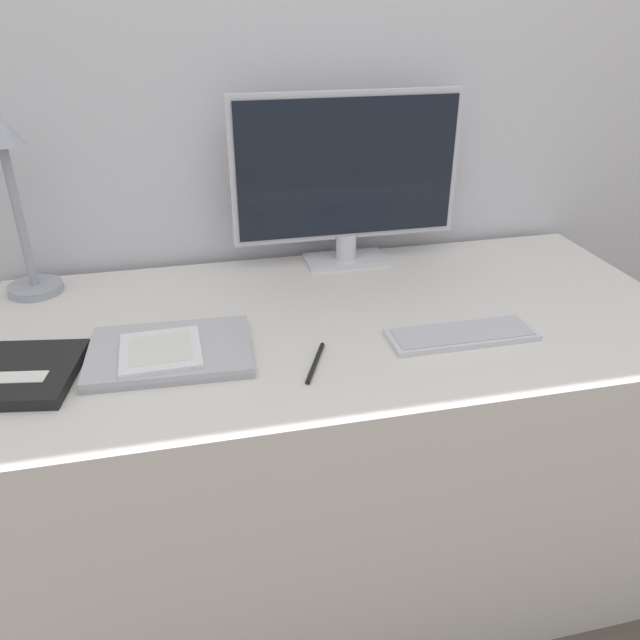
% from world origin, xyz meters
% --- Properties ---
extents(ground_plane, '(10.00, 10.00, 0.00)m').
position_xyz_m(ground_plane, '(0.00, 0.00, 0.00)').
color(ground_plane, brown).
extents(wall_back, '(3.60, 0.05, 2.40)m').
position_xyz_m(wall_back, '(0.00, 0.58, 1.20)').
color(wall_back, silver).
rests_on(wall_back, ground_plane).
extents(desk, '(1.53, 0.74, 0.71)m').
position_xyz_m(desk, '(0.00, 0.15, 0.36)').
color(desk, silver).
rests_on(desk, ground_plane).
extents(monitor, '(0.58, 0.11, 0.43)m').
position_xyz_m(monitor, '(0.09, 0.46, 0.94)').
color(monitor, silver).
rests_on(monitor, desk).
extents(keyboard, '(0.31, 0.10, 0.01)m').
position_xyz_m(keyboard, '(0.22, 0.01, 0.72)').
color(keyboard, silver).
rests_on(keyboard, desk).
extents(laptop, '(0.32, 0.23, 0.02)m').
position_xyz_m(laptop, '(-0.36, 0.06, 0.73)').
color(laptop, '#A3A3A8').
rests_on(laptop, desk).
extents(ereader, '(0.15, 0.16, 0.01)m').
position_xyz_m(ereader, '(-0.38, 0.05, 0.74)').
color(ereader, white).
rests_on(ereader, laptop).
extents(desk_lamp, '(0.12, 0.12, 0.41)m').
position_xyz_m(desk_lamp, '(-0.67, 0.44, 0.97)').
color(desk_lamp, '#999EA8').
rests_on(desk_lamp, desk).
extents(notebook, '(0.24, 0.24, 0.02)m').
position_xyz_m(notebook, '(-0.63, 0.04, 0.73)').
color(notebook, black).
rests_on(notebook, desk).
extents(pen, '(0.07, 0.13, 0.01)m').
position_xyz_m(pen, '(-0.10, -0.03, 0.72)').
color(pen, black).
rests_on(pen, desk).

